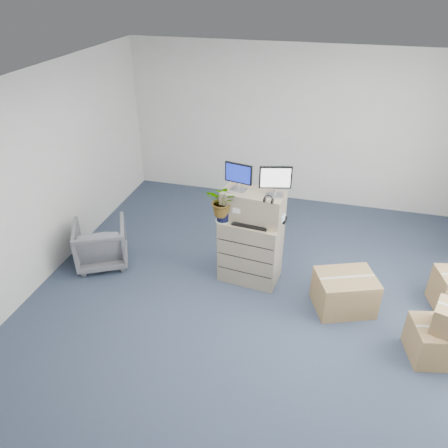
{
  "coord_description": "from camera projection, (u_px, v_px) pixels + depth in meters",
  "views": [
    {
      "loc": [
        0.74,
        -4.04,
        3.9
      ],
      "look_at": [
        -0.45,
        0.4,
        1.13
      ],
      "focal_mm": 35.0,
      "sensor_mm": 36.0,
      "label": 1
    }
  ],
  "objects": [
    {
      "name": "external_drive",
      "position": [
        279.0,
        219.0,
        5.78
      ],
      "size": [
        0.19,
        0.15,
        0.05
      ],
      "primitive_type": "cube",
      "rotation": [
        0.0,
        0.0,
        -0.09
      ],
      "color": "black",
      "rests_on": "filing_cabinet_lower"
    },
    {
      "name": "potted_plant",
      "position": [
        223.0,
        205.0,
        5.67
      ],
      "size": [
        0.47,
        0.5,
        0.43
      ],
      "rotation": [
        0.0,
        0.0,
        -0.11
      ],
      "color": "#B2C9A1",
      "rests_on": "filing_cabinet_lower"
    },
    {
      "name": "phone_dock",
      "position": [
        248.0,
        216.0,
        5.82
      ],
      "size": [
        0.06,
        0.05,
        0.11
      ],
      "rotation": [
        0.0,
        0.0,
        -0.11
      ],
      "color": "silver",
      "rests_on": "filing_cabinet_lower"
    },
    {
      "name": "keyboard",
      "position": [
        251.0,
        224.0,
        5.7
      ],
      "size": [
        0.49,
        0.24,
        0.02
      ],
      "primitive_type": "cube",
      "rotation": [
        0.0,
        0.0,
        -0.09
      ],
      "color": "black",
      "rests_on": "filing_cabinet_lower"
    },
    {
      "name": "filing_cabinet_upper",
      "position": [
        253.0,
        206.0,
        5.74
      ],
      "size": [
        0.85,
        0.49,
        0.4
      ],
      "primitive_type": "cube",
      "rotation": [
        0.0,
        0.0,
        -0.11
      ],
      "color": "tan",
      "rests_on": "filing_cabinet_lower"
    },
    {
      "name": "tissue_box",
      "position": [
        275.0,
        216.0,
        5.71
      ],
      "size": [
        0.26,
        0.17,
        0.09
      ],
      "primitive_type": "cube",
      "rotation": [
        0.0,
        0.0,
        -0.22
      ],
      "color": "#388DC0",
      "rests_on": "external_drive"
    },
    {
      "name": "filing_cabinet_lower",
      "position": [
        250.0,
        250.0,
        6.05
      ],
      "size": [
        0.86,
        0.58,
        0.94
      ],
      "primitive_type": "cube",
      "rotation": [
        0.0,
        0.0,
        -0.11
      ],
      "color": "tan",
      "rests_on": "ground"
    },
    {
      "name": "headphones",
      "position": [
        269.0,
        199.0,
        5.39
      ],
      "size": [
        0.12,
        0.03,
        0.12
      ],
      "primitive_type": "torus",
      "rotation": [
        1.57,
        0.0,
        -0.11
      ],
      "color": "black",
      "rests_on": "filing_cabinet_upper"
    },
    {
      "name": "cardboard_boxes",
      "position": [
        413.0,
        305.0,
        5.37
      ],
      "size": [
        2.34,
        1.61,
        0.76
      ],
      "color": "#916946",
      "rests_on": "ground"
    },
    {
      "name": "water_bottle",
      "position": [
        258.0,
        214.0,
        5.74
      ],
      "size": [
        0.06,
        0.06,
        0.23
      ],
      "primitive_type": "cylinder",
      "color": "#93969B",
      "rests_on": "filing_cabinet_lower"
    },
    {
      "name": "monitor_right",
      "position": [
        275.0,
        180.0,
        5.43
      ],
      "size": [
        0.4,
        0.2,
        0.4
      ],
      "rotation": [
        0.0,
        0.0,
        0.25
      ],
      "color": "#99999E",
      "rests_on": "filing_cabinet_upper"
    },
    {
      "name": "office_chair",
      "position": [
        101.0,
        242.0,
        6.41
      ],
      "size": [
        0.94,
        0.92,
        0.74
      ],
      "primitive_type": "imported",
      "rotation": [
        0.0,
        0.0,
        3.61
      ],
      "color": "slate",
      "rests_on": "ground"
    },
    {
      "name": "mouse",
      "position": [
        275.0,
        230.0,
        5.58
      ],
      "size": [
        0.09,
        0.07,
        0.03
      ],
      "primitive_type": "ellipsoid",
      "rotation": [
        0.0,
        0.0,
        0.21
      ],
      "color": "silver",
      "rests_on": "filing_cabinet_lower"
    },
    {
      "name": "monitor_left",
      "position": [
        238.0,
        175.0,
        5.58
      ],
      "size": [
        0.37,
        0.18,
        0.37
      ],
      "rotation": [
        0.0,
        0.0,
        -0.21
      ],
      "color": "#99999E",
      "rests_on": "filing_cabinet_upper"
    },
    {
      "name": "ground",
      "position": [
        250.0,
        321.0,
        5.51
      ],
      "size": [
        7.0,
        7.0,
        0.0
      ],
      "primitive_type": "plane",
      "color": "#242D40",
      "rests_on": "ground"
    },
    {
      "name": "wall_back",
      "position": [
        294.0,
        127.0,
        7.7
      ],
      "size": [
        6.0,
        0.02,
        2.8
      ],
      "primitive_type": "cube",
      "color": "beige",
      "rests_on": "ground"
    }
  ]
}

